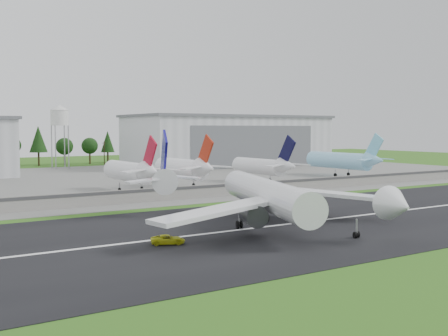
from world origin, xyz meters
TOP-DOWN VIEW (x-y plane):
  - ground at (0.00, 0.00)m, footprint 600.00×600.00m
  - runway at (0.00, 10.00)m, footprint 320.00×60.00m
  - runway_centerline at (0.00, 10.00)m, footprint 220.00×1.00m
  - apron at (0.00, 120.00)m, footprint 320.00×150.00m
  - blast_fence at (0.00, 54.99)m, footprint 240.00×0.61m
  - hangar_east at (75.00, 164.92)m, footprint 102.00×47.00m
  - water_tower at (-5.00, 185.00)m, footprint 8.40×8.40m
  - utility_poles at (0.00, 200.00)m, footprint 230.00×3.00m
  - treeline at (0.00, 215.00)m, footprint 320.00×16.00m
  - main_airliner at (-18.83, 9.59)m, footprint 53.85×57.48m
  - ground_vehicle at (-41.81, 5.75)m, footprint 6.00×4.37m
  - parked_jet_red_a at (-16.66, 76.57)m, footprint 7.36×31.29m
  - parked_jet_red_b at (0.93, 76.59)m, footprint 7.36×31.29m
  - parked_jet_navy at (30.99, 76.53)m, footprint 7.36×31.29m
  - parked_jet_skyblue at (73.22, 81.60)m, footprint 7.36×37.29m

SIDE VIEW (x-z plane):
  - ground at x=0.00m, z-range 0.00..0.00m
  - utility_poles at x=0.00m, z-range -6.00..6.00m
  - treeline at x=0.00m, z-range -11.00..11.00m
  - runway at x=0.00m, z-range 0.00..0.10m
  - apron at x=0.00m, z-range 0.00..0.10m
  - runway_centerline at x=0.00m, z-range 0.10..0.12m
  - ground_vehicle at x=-41.81m, z-range 0.10..1.62m
  - blast_fence at x=0.00m, z-range 0.06..3.56m
  - main_airliner at x=-18.83m, z-range -4.19..13.98m
  - parked_jet_navy at x=30.99m, z-range -2.24..14.27m
  - parked_jet_red_a at x=-16.66m, z-range -2.16..14.55m
  - parked_jet_red_b at x=0.93m, z-range -2.07..14.84m
  - parked_jet_skyblue at x=73.22m, z-range -2.09..14.88m
  - hangar_east at x=75.00m, z-range 0.03..25.23m
  - water_tower at x=-5.00m, z-range 9.85..39.25m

